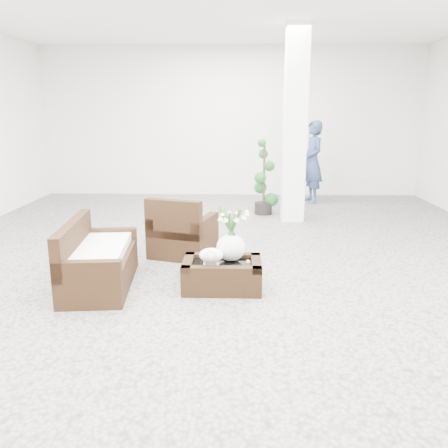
{
  "coord_description": "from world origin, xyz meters",
  "views": [
    {
      "loc": [
        0.17,
        -5.83,
        2.03
      ],
      "look_at": [
        0.0,
        -0.1,
        0.62
      ],
      "focal_mm": 37.26,
      "sensor_mm": 36.0,
      "label": 1
    }
  ],
  "objects_px": {
    "coffee_table": "(222,276)",
    "topiary": "(264,178)",
    "armchair": "(183,226)",
    "loveseat": "(99,254)"
  },
  "relations": [
    {
      "from": "topiary",
      "to": "armchair",
      "type": "bearing_deg",
      "value": -115.24
    },
    {
      "from": "loveseat",
      "to": "coffee_table",
      "type": "bearing_deg",
      "value": -97.72
    },
    {
      "from": "coffee_table",
      "to": "armchair",
      "type": "height_order",
      "value": "armchair"
    },
    {
      "from": "armchair",
      "to": "coffee_table",
      "type": "bearing_deg",
      "value": 131.57
    },
    {
      "from": "armchair",
      "to": "topiary",
      "type": "relative_size",
      "value": 0.59
    },
    {
      "from": "coffee_table",
      "to": "topiary",
      "type": "relative_size",
      "value": 0.61
    },
    {
      "from": "coffee_table",
      "to": "loveseat",
      "type": "distance_m",
      "value": 1.46
    },
    {
      "from": "coffee_table",
      "to": "topiary",
      "type": "xyz_separation_m",
      "value": [
        0.69,
        4.04,
        0.58
      ]
    },
    {
      "from": "coffee_table",
      "to": "topiary",
      "type": "distance_m",
      "value": 4.14
    },
    {
      "from": "coffee_table",
      "to": "topiary",
      "type": "bearing_deg",
      "value": 80.29
    }
  ]
}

